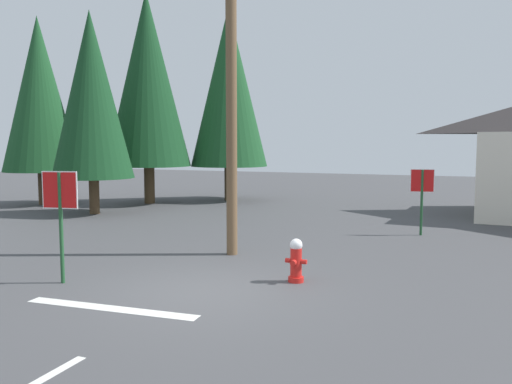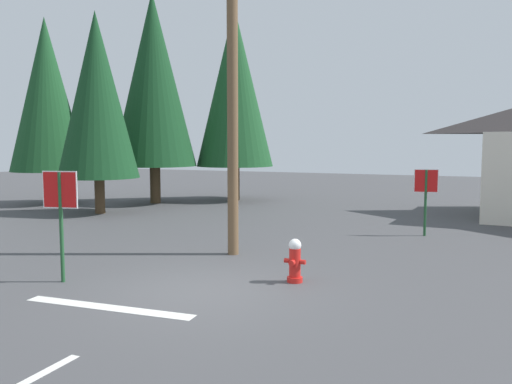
% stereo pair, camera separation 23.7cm
% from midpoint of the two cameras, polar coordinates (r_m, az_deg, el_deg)
% --- Properties ---
extents(ground_plane, '(80.00, 80.00, 0.10)m').
position_cam_midpoint_polar(ground_plane, '(10.38, -6.88, -11.00)').
color(ground_plane, '#424244').
extents(lane_stop_bar, '(3.33, 0.57, 0.01)m').
position_cam_midpoint_polar(lane_stop_bar, '(9.60, -16.46, -12.20)').
color(lane_stop_bar, silver).
rests_on(lane_stop_bar, ground).
extents(stop_sign_near, '(0.75, 0.20, 2.31)m').
position_cam_midpoint_polar(stop_sign_near, '(11.28, -21.35, -1.17)').
color(stop_sign_near, '#1E4C28').
rests_on(stop_sign_near, ground).
extents(fire_hydrant, '(0.46, 0.39, 0.91)m').
position_cam_midpoint_polar(fire_hydrant, '(10.82, 3.81, -7.58)').
color(fire_hydrant, red).
rests_on(fire_hydrant, ground).
extents(utility_pole, '(1.60, 0.28, 9.17)m').
position_cam_midpoint_polar(utility_pole, '(13.36, -3.27, 13.52)').
color(utility_pole, brown).
rests_on(utility_pole, ground).
extents(stop_sign_far, '(0.71, 0.17, 2.08)m').
position_cam_midpoint_polar(stop_sign_far, '(16.86, 17.47, 0.38)').
color(stop_sign_far, '#1E4C28').
rests_on(stop_sign_far, ground).
extents(pine_tree_tall_left, '(3.85, 3.85, 9.62)m').
position_cam_midpoint_polar(pine_tree_tall_left, '(26.31, -3.29, 11.44)').
color(pine_tree_tall_left, '#4C3823').
rests_on(pine_tree_tall_left, ground).
extents(pine_tree_mid_left, '(3.99, 3.99, 9.97)m').
position_cam_midpoint_polar(pine_tree_mid_left, '(25.47, -12.16, 12.01)').
color(pine_tree_mid_left, '#4C3823').
rests_on(pine_tree_mid_left, ground).
extents(pine_tree_short_left, '(3.27, 3.27, 8.17)m').
position_cam_midpoint_polar(pine_tree_short_left, '(22.14, -18.01, 10.13)').
color(pine_tree_short_left, '#4C3823').
rests_on(pine_tree_short_left, ground).
extents(pine_tree_far_center, '(3.49, 3.49, 8.72)m').
position_cam_midpoint_polar(pine_tree_far_center, '(26.42, -23.01, 9.86)').
color(pine_tree_far_center, '#4C3823').
rests_on(pine_tree_far_center, ground).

